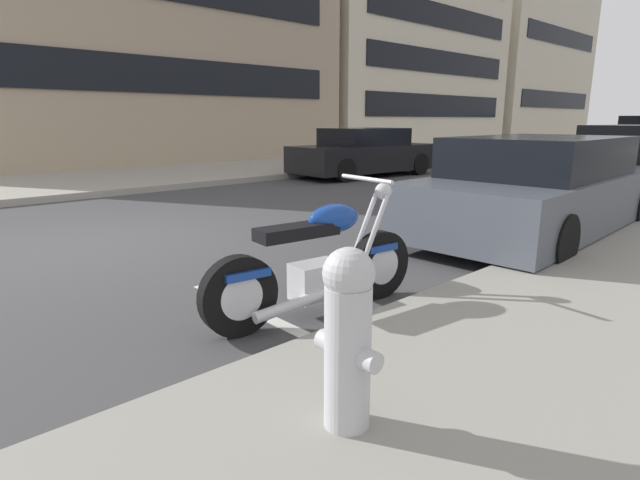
{
  "coord_description": "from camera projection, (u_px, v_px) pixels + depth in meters",
  "views": [
    {
      "loc": [
        -2.26,
        -6.57,
        1.57
      ],
      "look_at": [
        0.55,
        -3.51,
        0.57
      ],
      "focal_mm": 28.07,
      "sensor_mm": 36.0,
      "label": 1
    }
  ],
  "objects": [
    {
      "name": "parking_stall_stripe",
      "position": [
        267.0,
        317.0,
        4.07
      ],
      "size": [
        0.12,
        2.2,
        0.01
      ],
      "primitive_type": "cube",
      "color": "silver",
      "rests_on": "ground"
    },
    {
      "name": "parked_car_at_intersection",
      "position": [
        634.0,
        162.0,
        10.66
      ],
      "size": [
        4.02,
        1.9,
        1.46
      ],
      "rotation": [
        0.0,
        0.0,
        -0.01
      ],
      "color": "black",
      "rests_on": "ground"
    },
    {
      "name": "townhouse_behind_pole",
      "position": [
        372.0,
        55.0,
        28.46
      ],
      "size": [
        13.48,
        9.57,
        10.32
      ],
      "color": "beige",
      "rests_on": "ground"
    },
    {
      "name": "car_opposite_curb",
      "position": [
        364.0,
        153.0,
        14.24
      ],
      "size": [
        4.49,
        2.04,
        1.34
      ],
      "rotation": [
        0.0,
        0.0,
        3.08
      ],
      "color": "black",
      "rests_on": "ground"
    },
    {
      "name": "townhouse_far_uphill",
      "position": [
        502.0,
        50.0,
        36.99
      ],
      "size": [
        12.26,
        8.72,
        13.27
      ],
      "color": "beige",
      "rests_on": "ground"
    },
    {
      "name": "parked_car_behind_motorcycle",
      "position": [
        540.0,
        189.0,
        6.82
      ],
      "size": [
        4.78,
        2.06,
        1.35
      ],
      "rotation": [
        0.0,
        0.0,
        0.05
      ],
      "color": "#4C515B",
      "rests_on": "ground"
    },
    {
      "name": "sidewalk_far_curb",
      "position": [
        362.0,
        160.0,
        19.14
      ],
      "size": [
        120.0,
        5.0,
        0.14
      ],
      "primitive_type": "cube",
      "color": "gray",
      "rests_on": "ground"
    },
    {
      "name": "ground_plane",
      "position": [
        108.0,
        243.0,
        6.56
      ],
      "size": [
        260.0,
        260.0,
        0.0
      ],
      "primitive_type": "plane",
      "color": "#3D3D3F"
    },
    {
      "name": "fire_hydrant",
      "position": [
        348.0,
        334.0,
        2.3
      ],
      "size": [
        0.24,
        0.36,
        0.88
      ],
      "color": "#B7B7BC",
      "rests_on": "sidewalk_near_curb"
    },
    {
      "name": "parked_motorcycle",
      "position": [
        319.0,
        265.0,
        4.06
      ],
      "size": [
        2.01,
        0.62,
        1.1
      ],
      "rotation": [
        0.0,
        0.0,
        -0.12
      ],
      "color": "black",
      "rests_on": "ground"
    }
  ]
}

